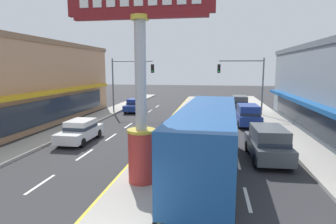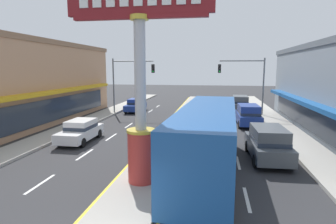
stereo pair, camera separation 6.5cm
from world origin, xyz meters
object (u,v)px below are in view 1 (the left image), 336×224
Objects in this scene: district_sign at (141,84)px; storefront_left at (12,83)px; bus_near_right_lane at (208,136)px; suv_kerb_right at (248,115)px; sedan_near_left_lane at (135,105)px; suv_far_left_oncoming at (268,143)px; suv_far_right_lane at (239,103)px; traffic_light_right_side at (246,77)px; traffic_light_left_side at (128,76)px; sedan_mid_left_lane at (80,131)px.

storefront_left is at bearing 143.09° from district_sign.
bus_near_right_lane is 12.68m from suv_kerb_right.
suv_kerb_right is at bearing -27.40° from sedan_near_left_lane.
suv_far_left_oncoming is (12.28, -16.09, 0.20)m from sedan_near_left_lane.
storefront_left is 13.13m from sedan_near_left_lane.
bus_near_right_lane is 2.44× the size of suv_far_right_lane.
suv_far_right_lane is (6.13, 22.54, -3.48)m from district_sign.
district_sign is 2.01× the size of sedan_near_left_lane.
traffic_light_left_side is at bearing -177.19° from traffic_light_right_side.
traffic_light_left_side is 1.33× the size of suv_far_left_oncoming.
bus_near_right_lane is at bearing -64.21° from sedan_near_left_lane.
suv_far_right_lane is (3.30, 20.62, -0.88)m from bus_near_right_lane.
traffic_light_left_side is 1.34× the size of suv_far_right_lane.
suv_far_left_oncoming is at bearing -9.58° from sedan_mid_left_lane.
traffic_light_left_side is 1.43× the size of sedan_near_left_lane.
sedan_near_left_lane is at bearing 127.34° from suv_far_left_oncoming.
district_sign is 8.32m from suv_far_left_oncoming.
traffic_light_right_side is at bearing 71.68° from district_sign.
suv_far_right_lane is at bearing 95.20° from traffic_light_right_side.
district_sign reaches higher than suv_far_right_lane.
storefront_left is 22.20m from suv_far_left_oncoming.
sedan_near_left_lane is at bearing 47.12° from storefront_left.
suv_far_right_lane is 8.41m from suv_kerb_right.
district_sign is 21.71m from sedan_near_left_lane.
traffic_light_left_side reaches higher than suv_kerb_right.
sedan_mid_left_lane is (-6.14, 6.48, -3.67)m from district_sign.
district_sign is 1.40× the size of traffic_light_left_side.
sedan_near_left_lane is at bearing 80.70° from traffic_light_left_side.
suv_far_left_oncoming is (-0.28, -14.98, -3.26)m from traffic_light_right_side.
suv_far_left_oncoming is (12.27, -2.07, 0.20)m from sedan_mid_left_lane.
district_sign is at bearing -108.32° from traffic_light_right_side.
district_sign reaches higher than suv_kerb_right.
storefront_left is 22.80m from traffic_light_right_side.
suv_far_right_lane is 1.00× the size of suv_kerb_right.
bus_near_right_lane is 20.65m from sedan_near_left_lane.
sedan_mid_left_lane is 12.45m from suv_far_left_oncoming.
traffic_light_left_side is 12.86m from traffic_light_right_side.
traffic_light_right_side is 4.54m from suv_far_right_lane.
sedan_mid_left_lane is at bearing 133.44° from district_sign.
traffic_light_right_side is at bearing 88.92° from suv_far_left_oncoming.
district_sign is at bearing -144.32° from suv_far_left_oncoming.
district_sign reaches higher than storefront_left.
suv_far_right_lane is at bearing 9.46° from sedan_near_left_lane.
suv_kerb_right is (12.27, 7.65, 0.20)m from sedan_mid_left_lane.
storefront_left is 5.96× the size of sedan_near_left_lane.
district_sign reaches higher than sedan_mid_left_lane.
bus_near_right_lane is (17.67, -9.21, -1.96)m from storefront_left.
storefront_left reaches higher than traffic_light_right_side.
suv_kerb_right reaches higher than sedan_mid_left_lane.
traffic_light_right_side is at bearing 86.92° from suv_kerb_right.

